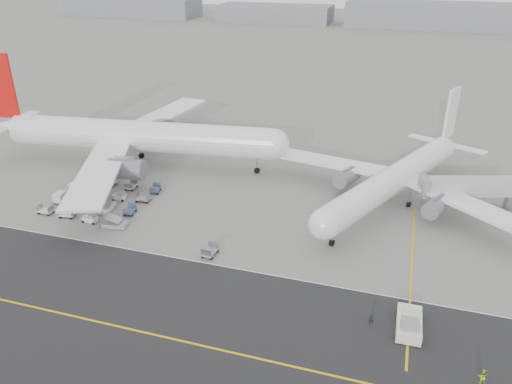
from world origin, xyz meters
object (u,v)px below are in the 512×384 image
(jet_bridge, at_px, (470,188))
(ground_crew_a, at_px, (371,319))
(ground_crew_b, at_px, (482,376))
(airliner_a, at_px, (134,136))
(pushback_tug, at_px, (409,324))
(airliner_b, at_px, (396,178))

(jet_bridge, height_order, ground_crew_a, jet_bridge)
(jet_bridge, distance_m, ground_crew_b, 40.44)
(ground_crew_b, bearing_deg, jet_bridge, -90.20)
(airliner_a, xyz_separation_m, ground_crew_b, (64.47, -41.99, -5.56))
(airliner_a, xyz_separation_m, ground_crew_a, (52.43, -36.09, -5.70))
(pushback_tug, relative_size, ground_crew_a, 5.14)
(airliner_a, bearing_deg, pushback_tug, -129.77)
(jet_bridge, xyz_separation_m, ground_crew_a, (-12.87, -34.37, -3.76))
(airliner_a, relative_size, jet_bridge, 3.76)
(airliner_b, bearing_deg, pushback_tug, -58.94)
(pushback_tug, height_order, ground_crew_b, pushback_tug)
(airliner_b, relative_size, jet_bridge, 2.67)
(jet_bridge, bearing_deg, ground_crew_b, -108.45)
(ground_crew_a, bearing_deg, ground_crew_b, -23.61)
(pushback_tug, relative_size, jet_bridge, 0.46)
(airliner_a, bearing_deg, airliner_b, -99.52)
(jet_bridge, relative_size, ground_crew_a, 11.19)
(airliner_b, bearing_deg, ground_crew_a, -66.34)
(jet_bridge, bearing_deg, ground_crew_a, -127.79)
(ground_crew_a, bearing_deg, airliner_a, 147.94)
(airliner_a, height_order, airliner_b, airliner_a)
(pushback_tug, xyz_separation_m, ground_crew_a, (-4.41, -0.26, -0.16))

